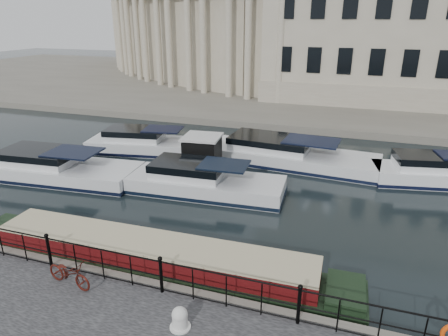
{
  "coord_description": "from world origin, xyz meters",
  "views": [
    {
      "loc": [
        4.85,
        -10.88,
        8.19
      ],
      "look_at": [
        0.5,
        2.0,
        3.0
      ],
      "focal_mm": 32.0,
      "sensor_mm": 36.0,
      "label": 1
    }
  ],
  "objects_px": {
    "harbour_hut": "(202,156)",
    "mooring_bollard": "(180,318)",
    "narrowboat": "(151,262)",
    "bicycle": "(69,273)"
  },
  "relations": [
    {
      "from": "harbour_hut",
      "to": "mooring_bollard",
      "type": "bearing_deg",
      "value": -76.83
    },
    {
      "from": "bicycle",
      "to": "narrowboat",
      "type": "height_order",
      "value": "bicycle"
    },
    {
      "from": "bicycle",
      "to": "mooring_bollard",
      "type": "height_order",
      "value": "bicycle"
    },
    {
      "from": "bicycle",
      "to": "mooring_bollard",
      "type": "xyz_separation_m",
      "value": [
        3.88,
        -0.55,
        -0.14
      ]
    },
    {
      "from": "bicycle",
      "to": "mooring_bollard",
      "type": "bearing_deg",
      "value": -89.02
    },
    {
      "from": "bicycle",
      "to": "harbour_hut",
      "type": "bearing_deg",
      "value": 9.9
    },
    {
      "from": "bicycle",
      "to": "harbour_hut",
      "type": "height_order",
      "value": "harbour_hut"
    },
    {
      "from": "mooring_bollard",
      "to": "harbour_hut",
      "type": "distance_m",
      "value": 12.52
    },
    {
      "from": "narrowboat",
      "to": "harbour_hut",
      "type": "distance_m",
      "value": 9.4
    },
    {
      "from": "bicycle",
      "to": "narrowboat",
      "type": "distance_m",
      "value": 2.7
    }
  ]
}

